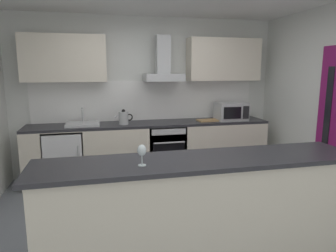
{
  "coord_description": "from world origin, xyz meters",
  "views": [
    {
      "loc": [
        -0.83,
        -3.09,
        1.74
      ],
      "look_at": [
        0.02,
        0.53,
        1.05
      ],
      "focal_mm": 32.49,
      "sensor_mm": 36.0,
      "label": 1
    }
  ],
  "objects_px": {
    "sink": "(83,124)",
    "chopping_board": "(208,120)",
    "oven": "(165,149)",
    "refrigerator": "(65,157)",
    "wine_glass": "(142,151)",
    "microwave": "(231,111)",
    "kettle": "(124,118)",
    "range_hood": "(163,67)"
  },
  "relations": [
    {
      "from": "microwave",
      "to": "range_hood",
      "type": "distance_m",
      "value": 1.37
    },
    {
      "from": "wine_glass",
      "to": "chopping_board",
      "type": "xyz_separation_m",
      "value": [
        1.44,
        2.32,
        -0.17
      ]
    },
    {
      "from": "refrigerator",
      "to": "chopping_board",
      "type": "height_order",
      "value": "chopping_board"
    },
    {
      "from": "oven",
      "to": "refrigerator",
      "type": "height_order",
      "value": "oven"
    },
    {
      "from": "kettle",
      "to": "wine_glass",
      "type": "height_order",
      "value": "kettle"
    },
    {
      "from": "kettle",
      "to": "chopping_board",
      "type": "xyz_separation_m",
      "value": [
        1.4,
        0.01,
        -0.09
      ]
    },
    {
      "from": "oven",
      "to": "sink",
      "type": "relative_size",
      "value": 1.6
    },
    {
      "from": "kettle",
      "to": "refrigerator",
      "type": "bearing_deg",
      "value": 178.05
    },
    {
      "from": "microwave",
      "to": "kettle",
      "type": "relative_size",
      "value": 1.73
    },
    {
      "from": "oven",
      "to": "microwave",
      "type": "distance_m",
      "value": 1.28
    },
    {
      "from": "wine_glass",
      "to": "microwave",
      "type": "bearing_deg",
      "value": 51.27
    },
    {
      "from": "refrigerator",
      "to": "sink",
      "type": "distance_m",
      "value": 0.58
    },
    {
      "from": "microwave",
      "to": "sink",
      "type": "bearing_deg",
      "value": 179.08
    },
    {
      "from": "range_hood",
      "to": "kettle",
      "type": "bearing_deg",
      "value": -166.24
    },
    {
      "from": "sink",
      "to": "chopping_board",
      "type": "bearing_deg",
      "value": -0.99
    },
    {
      "from": "oven",
      "to": "kettle",
      "type": "bearing_deg",
      "value": -177.11
    },
    {
      "from": "microwave",
      "to": "chopping_board",
      "type": "distance_m",
      "value": 0.43
    },
    {
      "from": "kettle",
      "to": "range_hood",
      "type": "distance_m",
      "value": 1.04
    },
    {
      "from": "refrigerator",
      "to": "chopping_board",
      "type": "relative_size",
      "value": 2.5
    },
    {
      "from": "microwave",
      "to": "sink",
      "type": "xyz_separation_m",
      "value": [
        -2.43,
        0.04,
        -0.12
      ]
    },
    {
      "from": "range_hood",
      "to": "microwave",
      "type": "bearing_deg",
      "value": -7.86
    },
    {
      "from": "microwave",
      "to": "kettle",
      "type": "xyz_separation_m",
      "value": [
        -1.81,
        -0.01,
        -0.04
      ]
    },
    {
      "from": "microwave",
      "to": "refrigerator",
      "type": "bearing_deg",
      "value": 179.47
    },
    {
      "from": "kettle",
      "to": "chopping_board",
      "type": "bearing_deg",
      "value": 0.41
    },
    {
      "from": "oven",
      "to": "refrigerator",
      "type": "bearing_deg",
      "value": -179.9
    },
    {
      "from": "wine_glass",
      "to": "oven",
      "type": "bearing_deg",
      "value": 73.01
    },
    {
      "from": "oven",
      "to": "refrigerator",
      "type": "distance_m",
      "value": 1.58
    },
    {
      "from": "sink",
      "to": "chopping_board",
      "type": "height_order",
      "value": "sink"
    },
    {
      "from": "oven",
      "to": "kettle",
      "type": "distance_m",
      "value": 0.86
    },
    {
      "from": "oven",
      "to": "chopping_board",
      "type": "distance_m",
      "value": 0.86
    },
    {
      "from": "refrigerator",
      "to": "kettle",
      "type": "relative_size",
      "value": 2.94
    },
    {
      "from": "range_hood",
      "to": "wine_glass",
      "type": "distance_m",
      "value": 2.67
    },
    {
      "from": "microwave",
      "to": "kettle",
      "type": "height_order",
      "value": "microwave"
    },
    {
      "from": "sink",
      "to": "kettle",
      "type": "height_order",
      "value": "sink"
    },
    {
      "from": "oven",
      "to": "refrigerator",
      "type": "relative_size",
      "value": 0.94
    },
    {
      "from": "chopping_board",
      "to": "microwave",
      "type": "bearing_deg",
      "value": -0.58
    },
    {
      "from": "sink",
      "to": "kettle",
      "type": "distance_m",
      "value": 0.63
    },
    {
      "from": "refrigerator",
      "to": "wine_glass",
      "type": "relative_size",
      "value": 4.78
    },
    {
      "from": "oven",
      "to": "range_hood",
      "type": "distance_m",
      "value": 1.33
    },
    {
      "from": "oven",
      "to": "sink",
      "type": "bearing_deg",
      "value": 179.51
    },
    {
      "from": "chopping_board",
      "to": "refrigerator",
      "type": "bearing_deg",
      "value": 179.48
    },
    {
      "from": "kettle",
      "to": "oven",
      "type": "bearing_deg",
      "value": 2.89
    }
  ]
}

